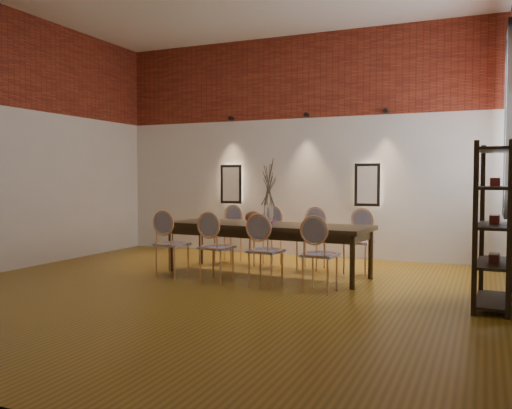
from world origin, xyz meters
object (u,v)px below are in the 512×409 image
at_px(chair_near_b, 217,247).
at_px(chair_near_d, 320,255).
at_px(chair_far_a, 228,234).
at_px(bowl, 253,217).
at_px(chair_far_d, 358,242).
at_px(chair_near_c, 266,251).
at_px(chair_far_b, 268,237).
at_px(vase, 269,214).
at_px(dining_table, 267,249).
at_px(book, 265,222).
at_px(shelving_rack, 495,226).
at_px(chair_far_c, 311,239).
at_px(chair_near_a, 172,244).

distance_m(chair_near_b, chair_near_d, 1.51).
xyz_separation_m(chair_far_a, bowl, (0.86, -0.90, 0.37)).
bearing_deg(bowl, chair_far_d, 26.27).
bearing_deg(chair_near_c, chair_far_d, 63.74).
bearing_deg(chair_far_b, chair_far_d, 180.00).
height_order(chair_near_d, vase, vase).
relative_size(dining_table, vase, 10.07).
relative_size(book, shelving_rack, 0.14).
xyz_separation_m(bowl, book, (0.11, 0.18, -0.07)).
relative_size(chair_far_d, vase, 3.13).
relative_size(chair_near_d, book, 3.62).
bearing_deg(chair_far_c, chair_far_a, 0.00).
relative_size(chair_far_a, chair_far_c, 1.00).
distance_m(chair_far_a, chair_far_b, 0.76).
height_order(chair_near_c, book, chair_near_c).
relative_size(chair_near_a, chair_far_a, 1.00).
bearing_deg(shelving_rack, chair_far_b, 156.74).
bearing_deg(chair_far_b, shelving_rack, 158.31).
relative_size(dining_table, chair_near_c, 3.22).
xyz_separation_m(chair_near_b, shelving_rack, (3.48, -0.17, 0.43)).
xyz_separation_m(chair_near_a, chair_far_a, (0.14, 1.53, 0.00)).
bearing_deg(chair_near_b, book, 72.91).
distance_m(chair_far_d, vase, 1.41).
height_order(bowl, shelving_rack, shelving_rack).
bearing_deg(chair_far_d, chair_far_b, -0.00).
distance_m(chair_far_b, vase, 0.97).
bearing_deg(vase, dining_table, 174.77).
relative_size(chair_near_c, shelving_rack, 0.52).
bearing_deg(book, shelving_rack, -18.51).
distance_m(dining_table, chair_near_d, 1.37).
bearing_deg(chair_near_d, chair_far_b, 134.62).
xyz_separation_m(chair_far_d, vase, (-1.17, -0.66, 0.43)).
distance_m(chair_far_c, bowl, 1.06).
relative_size(dining_table, shelving_rack, 1.68).
distance_m(dining_table, chair_near_b, 0.86).
distance_m(dining_table, chair_near_a, 1.37).
bearing_deg(chair_near_c, vase, 114.37).
bearing_deg(chair_near_c, bowl, 128.79).
height_order(chair_near_c, bowl, chair_near_c).
height_order(chair_near_a, chair_near_d, same).
height_order(chair_near_b, vase, vase).
xyz_separation_m(dining_table, chair_near_c, (0.31, -0.80, 0.09)).
bearing_deg(book, chair_far_b, 108.61).
height_order(book, shelving_rack, shelving_rack).
xyz_separation_m(chair_near_a, chair_far_d, (2.40, 1.32, 0.00)).
xyz_separation_m(chair_far_c, vase, (-0.42, -0.73, 0.43)).
bearing_deg(chair_near_a, chair_far_d, 34.04).
height_order(chair_far_b, chair_far_c, same).
relative_size(dining_table, chair_far_b, 3.22).
height_order(chair_near_b, shelving_rack, shelving_rack).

